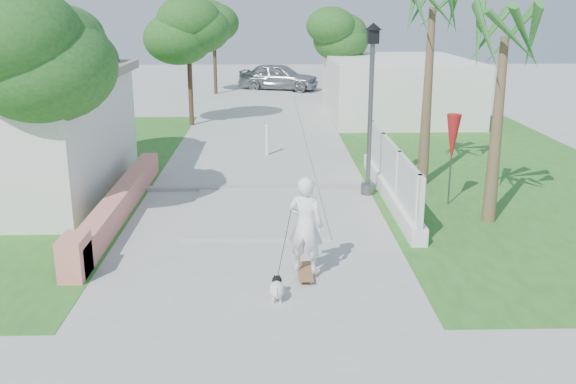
{
  "coord_description": "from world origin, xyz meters",
  "views": [
    {
      "loc": [
        0.33,
        -10.87,
        4.84
      ],
      "look_at": [
        0.68,
        1.97,
        1.1
      ],
      "focal_mm": 40.0,
      "sensor_mm": 36.0,
      "label": 1
    }
  ],
  "objects_px": {
    "street_lamp": "(371,103)",
    "dog": "(277,288)",
    "patio_umbrella": "(453,139)",
    "parked_car": "(279,77)",
    "bollard": "(267,139)",
    "skateboarder": "(299,231)"
  },
  "relations": [
    {
      "from": "bollard",
      "to": "dog",
      "type": "height_order",
      "value": "bollard"
    },
    {
      "from": "bollard",
      "to": "skateboarder",
      "type": "distance_m",
      "value": 10.02
    },
    {
      "from": "bollard",
      "to": "parked_car",
      "type": "height_order",
      "value": "parked_car"
    },
    {
      "from": "street_lamp",
      "to": "dog",
      "type": "relative_size",
      "value": 7.6
    },
    {
      "from": "street_lamp",
      "to": "parked_car",
      "type": "xyz_separation_m",
      "value": [
        -2.08,
        21.99,
        -1.63
      ]
    },
    {
      "from": "patio_umbrella",
      "to": "parked_car",
      "type": "xyz_separation_m",
      "value": [
        -3.98,
        22.99,
        -0.89
      ]
    },
    {
      "from": "parked_car",
      "to": "bollard",
      "type": "bearing_deg",
      "value": -164.75
    },
    {
      "from": "patio_umbrella",
      "to": "skateboarder",
      "type": "distance_m",
      "value": 6.05
    },
    {
      "from": "patio_umbrella",
      "to": "bollard",
      "type": "bearing_deg",
      "value": 129.91
    },
    {
      "from": "patio_umbrella",
      "to": "dog",
      "type": "distance_m",
      "value": 7.08
    },
    {
      "from": "dog",
      "to": "skateboarder",
      "type": "bearing_deg",
      "value": 65.83
    },
    {
      "from": "street_lamp",
      "to": "dog",
      "type": "xyz_separation_m",
      "value": [
        -2.49,
        -6.36,
        -2.21
      ]
    },
    {
      "from": "patio_umbrella",
      "to": "skateboarder",
      "type": "relative_size",
      "value": 1.2
    },
    {
      "from": "bollard",
      "to": "dog",
      "type": "distance_m",
      "value": 10.87
    },
    {
      "from": "street_lamp",
      "to": "dog",
      "type": "height_order",
      "value": "street_lamp"
    },
    {
      "from": "street_lamp",
      "to": "dog",
      "type": "distance_m",
      "value": 7.18
    },
    {
      "from": "skateboarder",
      "to": "dog",
      "type": "distance_m",
      "value": 1.2
    },
    {
      "from": "skateboarder",
      "to": "dog",
      "type": "bearing_deg",
      "value": 84.81
    },
    {
      "from": "dog",
      "to": "patio_umbrella",
      "type": "bearing_deg",
      "value": 51.97
    },
    {
      "from": "street_lamp",
      "to": "skateboarder",
      "type": "xyz_separation_m",
      "value": [
        -2.08,
        -5.49,
        -1.49
      ]
    },
    {
      "from": "dog",
      "to": "parked_car",
      "type": "relative_size",
      "value": 0.12
    },
    {
      "from": "patio_umbrella",
      "to": "parked_car",
      "type": "relative_size",
      "value": 0.49
    }
  ]
}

